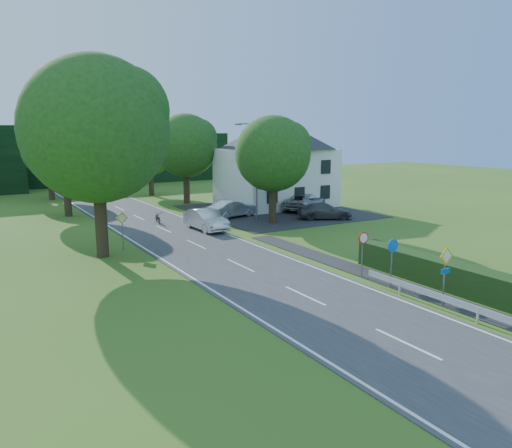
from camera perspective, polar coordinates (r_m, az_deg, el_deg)
road at (r=29.35m, az=-3.69°, el=-3.88°), size 7.00×80.00×0.04m
parking_pad at (r=46.28m, az=2.21°, el=1.48°), size 14.00×16.00×0.04m
line_edge_left at (r=28.07m, az=-9.62°, el=-4.63°), size 0.12×80.00×0.01m
line_edge_right at (r=30.91m, az=1.69°, el=-3.07°), size 0.12×80.00×0.01m
line_centre at (r=29.34m, az=-3.69°, el=-3.83°), size 0.12×80.00×0.01m
tree_main at (r=30.17m, az=-17.67°, el=7.20°), size 9.40×9.40×11.64m
tree_left_far at (r=46.11m, az=-20.96°, el=6.10°), size 7.00×7.00×8.58m
tree_right_far at (r=51.41m, az=-8.02°, el=7.37°), size 7.40×7.40×9.09m
tree_left_back at (r=58.04m, az=-22.55°, el=6.53°), size 6.60×6.60×8.07m
tree_right_back at (r=58.57m, az=-11.97°, el=6.88°), size 6.20×6.20×7.56m
tree_right_mid at (r=39.72m, az=1.94°, el=6.18°), size 7.00×7.00×8.58m
treeline_right at (r=74.43m, az=-14.53°, el=7.30°), size 30.00×5.00×7.00m
house_white at (r=49.39m, az=2.31°, el=7.18°), size 10.60×8.40×8.60m
streetlight at (r=41.17m, az=-0.09°, el=6.58°), size 2.03×0.18×8.00m
sign_priority_right at (r=22.43m, az=20.85°, el=-4.44°), size 0.78×0.09×2.59m
sign_roundabout at (r=24.36m, az=15.31°, el=-3.26°), size 0.64×0.08×2.37m
sign_speed_limit at (r=25.72m, az=12.14°, el=-2.17°), size 0.64×0.11×2.37m
sign_priority_left at (r=31.95m, az=-15.05°, el=0.08°), size 0.78×0.09×2.44m
moving_car at (r=37.45m, az=-5.75°, el=0.50°), size 1.84×4.77×1.55m
motorcycle at (r=40.80m, az=-11.15°, el=0.76°), size 0.92×1.89×0.95m
parked_car_silver_a at (r=42.87m, az=-2.72°, el=1.77°), size 4.73×2.58×1.48m
parked_car_grey at (r=42.37m, az=7.87°, el=1.48°), size 4.93×3.79×1.33m
parked_car_silver_b at (r=46.79m, az=5.60°, el=2.54°), size 6.21×5.33×1.58m
parasol at (r=46.71m, az=0.66°, el=2.79°), size 2.37×2.40×1.92m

